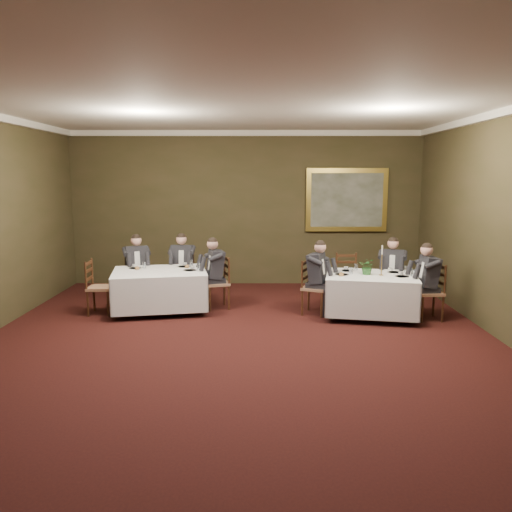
{
  "coord_description": "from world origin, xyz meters",
  "views": [
    {
      "loc": [
        0.28,
        -6.47,
        2.51
      ],
      "look_at": [
        0.25,
        1.92,
        1.15
      ],
      "focal_mm": 35.0,
      "sensor_mm": 36.0,
      "label": 1
    }
  ],
  "objects_px": {
    "table_second": "(160,287)",
    "centerpiece": "(368,266)",
    "chair_main_endright": "(429,304)",
    "diner_main_endright": "(429,291)",
    "diner_sec_backleft": "(137,276)",
    "diner_sec_endright": "(217,282)",
    "chair_sec_backleft": "(137,287)",
    "chair_sec_backright": "(183,285)",
    "chair_sec_endright": "(218,293)",
    "chair_sec_endleft": "(100,298)",
    "candlestick": "(382,264)",
    "painting": "(347,200)",
    "chair_main_endleft": "(314,299)",
    "diner_main_endleft": "(315,287)",
    "diner_sec_backright": "(183,274)",
    "diner_main_backright": "(392,280)",
    "chair_main_backleft": "(346,290)",
    "chair_main_backright": "(391,292)",
    "table_main": "(371,292)"
  },
  "relations": [
    {
      "from": "diner_main_endleft",
      "to": "chair_sec_endleft",
      "type": "distance_m",
      "value": 3.93
    },
    {
      "from": "diner_main_backright",
      "to": "table_second",
      "type": "bearing_deg",
      "value": 22.17
    },
    {
      "from": "table_second",
      "to": "chair_main_endleft",
      "type": "distance_m",
      "value": 2.87
    },
    {
      "from": "chair_sec_endleft",
      "to": "candlestick",
      "type": "bearing_deg",
      "value": 86.08
    },
    {
      "from": "diner_sec_backleft",
      "to": "candlestick",
      "type": "bearing_deg",
      "value": 144.15
    },
    {
      "from": "painting",
      "to": "chair_main_endleft",
      "type": "bearing_deg",
      "value": -111.19
    },
    {
      "from": "table_main",
      "to": "centerpiece",
      "type": "bearing_deg",
      "value": 153.39
    },
    {
      "from": "chair_main_backright",
      "to": "diner_sec_backleft",
      "type": "distance_m",
      "value": 5.04
    },
    {
      "from": "chair_main_backright",
      "to": "chair_sec_backright",
      "type": "bearing_deg",
      "value": 9.5
    },
    {
      "from": "diner_main_endright",
      "to": "chair_sec_endleft",
      "type": "xyz_separation_m",
      "value": [
        -5.88,
        0.35,
        -0.23
      ]
    },
    {
      "from": "candlestick",
      "to": "chair_sec_endleft",
      "type": "bearing_deg",
      "value": 177.71
    },
    {
      "from": "chair_main_endright",
      "to": "chair_sec_endleft",
      "type": "relative_size",
      "value": 1.0
    },
    {
      "from": "diner_sec_backleft",
      "to": "chair_sec_endright",
      "type": "bearing_deg",
      "value": 139.73
    },
    {
      "from": "chair_sec_backright",
      "to": "candlestick",
      "type": "distance_m",
      "value": 4.01
    },
    {
      "from": "diner_sec_backright",
      "to": "candlestick",
      "type": "distance_m",
      "value": 3.98
    },
    {
      "from": "chair_sec_endright",
      "to": "centerpiece",
      "type": "relative_size",
      "value": 3.24
    },
    {
      "from": "diner_main_endright",
      "to": "painting",
      "type": "bearing_deg",
      "value": 14.78
    },
    {
      "from": "chair_main_endright",
      "to": "diner_main_endright",
      "type": "height_order",
      "value": "diner_main_endright"
    },
    {
      "from": "diner_sec_backright",
      "to": "chair_main_endright",
      "type": "bearing_deg",
      "value": 163.47
    },
    {
      "from": "chair_sec_endright",
      "to": "diner_sec_endright",
      "type": "height_order",
      "value": "diner_sec_endright"
    },
    {
      "from": "chair_main_endleft",
      "to": "diner_sec_backright",
      "type": "height_order",
      "value": "diner_sec_backright"
    },
    {
      "from": "chair_main_backleft",
      "to": "diner_sec_endright",
      "type": "height_order",
      "value": "diner_sec_endright"
    },
    {
      "from": "table_main",
      "to": "chair_main_endleft",
      "type": "bearing_deg",
      "value": 169.73
    },
    {
      "from": "chair_sec_backleft",
      "to": "centerpiece",
      "type": "relative_size",
      "value": 3.24
    },
    {
      "from": "chair_main_endright",
      "to": "chair_sec_backright",
      "type": "bearing_deg",
      "value": 67.94
    },
    {
      "from": "diner_sec_backright",
      "to": "centerpiece",
      "type": "xyz_separation_m",
      "value": [
        3.49,
        -1.28,
        0.41
      ]
    },
    {
      "from": "chair_main_backright",
      "to": "chair_sec_backleft",
      "type": "xyz_separation_m",
      "value": [
        -5.02,
        0.42,
        0.0
      ]
    },
    {
      "from": "table_second",
      "to": "chair_sec_backleft",
      "type": "relative_size",
      "value": 1.92
    },
    {
      "from": "chair_main_backleft",
      "to": "diner_sec_backleft",
      "type": "relative_size",
      "value": 0.74
    },
    {
      "from": "diner_sec_backleft",
      "to": "diner_sec_endright",
      "type": "relative_size",
      "value": 1.0
    },
    {
      "from": "painting",
      "to": "diner_main_backright",
      "type": "bearing_deg",
      "value": -74.44
    },
    {
      "from": "chair_main_backleft",
      "to": "chair_main_endright",
      "type": "xyz_separation_m",
      "value": [
        1.26,
        -1.05,
        0.0
      ]
    },
    {
      "from": "diner_main_endright",
      "to": "chair_sec_backright",
      "type": "xyz_separation_m",
      "value": [
        -4.53,
        1.49,
        -0.23
      ]
    },
    {
      "from": "chair_sec_backleft",
      "to": "chair_sec_backright",
      "type": "height_order",
      "value": "same"
    },
    {
      "from": "table_second",
      "to": "centerpiece",
      "type": "distance_m",
      "value": 3.82
    },
    {
      "from": "diner_main_endleft",
      "to": "chair_sec_backleft",
      "type": "relative_size",
      "value": 1.35
    },
    {
      "from": "chair_main_endright",
      "to": "table_main",
      "type": "bearing_deg",
      "value": 76.21
    },
    {
      "from": "chair_main_backright",
      "to": "candlestick",
      "type": "bearing_deg",
      "value": 80.01
    },
    {
      "from": "chair_main_endright",
      "to": "diner_main_backright",
      "type": "bearing_deg",
      "value": 21.9
    },
    {
      "from": "chair_sec_backright",
      "to": "chair_sec_endleft",
      "type": "distance_m",
      "value": 1.77
    },
    {
      "from": "diner_main_endleft",
      "to": "candlestick",
      "type": "bearing_deg",
      "value": 103.13
    },
    {
      "from": "table_main",
      "to": "centerpiece",
      "type": "relative_size",
      "value": 5.77
    },
    {
      "from": "diner_sec_backright",
      "to": "chair_sec_endright",
      "type": "height_order",
      "value": "diner_sec_backright"
    },
    {
      "from": "chair_sec_backright",
      "to": "chair_sec_endright",
      "type": "bearing_deg",
      "value": 137.58
    },
    {
      "from": "chair_main_backright",
      "to": "chair_sec_endleft",
      "type": "height_order",
      "value": "same"
    },
    {
      "from": "chair_main_backright",
      "to": "chair_sec_endright",
      "type": "relative_size",
      "value": 1.0
    },
    {
      "from": "chair_sec_backleft",
      "to": "chair_sec_endleft",
      "type": "distance_m",
      "value": 1.07
    },
    {
      "from": "table_main",
      "to": "chair_main_endleft",
      "type": "xyz_separation_m",
      "value": [
        -0.99,
        0.18,
        -0.17
      ]
    },
    {
      "from": "chair_main_backleft",
      "to": "chair_main_backright",
      "type": "bearing_deg",
      "value": 173.48
    },
    {
      "from": "diner_main_endright",
      "to": "diner_sec_endright",
      "type": "relative_size",
      "value": 1.0
    }
  ]
}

